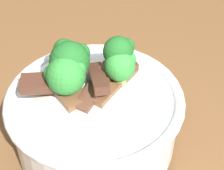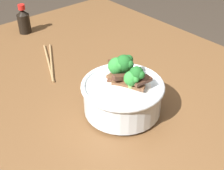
% 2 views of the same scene
% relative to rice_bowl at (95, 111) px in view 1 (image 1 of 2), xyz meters
% --- Properties ---
extents(rice_bowl, '(0.20, 0.20, 0.15)m').
position_rel_rice_bowl_xyz_m(rice_bowl, '(0.00, 0.00, 0.00)').
color(rice_bowl, silver).
rests_on(rice_bowl, dining_table).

